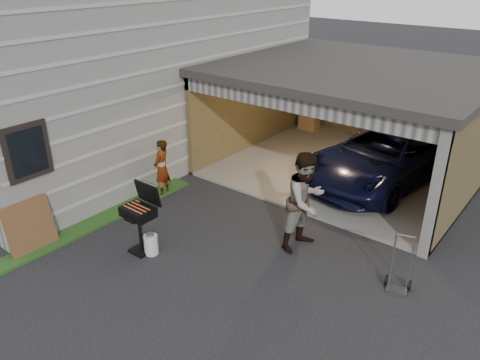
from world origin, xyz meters
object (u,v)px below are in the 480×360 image
object	(u,v)px
woman	(162,168)
bbq_grill	(140,214)
minivan	(385,158)
man	(306,201)
plywood_panel	(30,227)
hand_truck	(398,279)
propane_tank	(151,245)

from	to	relation	value
woman	bbq_grill	bearing A→B (deg)	20.21
minivan	man	distance (m)	3.91
plywood_panel	hand_truck	world-z (taller)	hand_truck
bbq_grill	hand_truck	bearing A→B (deg)	24.13
hand_truck	bbq_grill	bearing A→B (deg)	-170.62
bbq_grill	man	bearing A→B (deg)	41.77
man	hand_truck	world-z (taller)	man
woman	man	world-z (taller)	man
woman	hand_truck	world-z (taller)	woman
woman	man	bearing A→B (deg)	75.77
bbq_grill	propane_tank	world-z (taller)	bbq_grill
woman	plywood_panel	xyz separation A→B (m)	(-0.24, -3.31, -0.19)
man	bbq_grill	size ratio (longest dim) A/B	1.44
bbq_grill	hand_truck	distance (m)	4.95
woman	bbq_grill	distance (m)	2.47
woman	man	xyz separation A→B (m)	(3.92, 0.20, 0.29)
plywood_panel	hand_truck	xyz separation A→B (m)	(6.22, 3.36, -0.32)
minivan	woman	distance (m)	5.69
hand_truck	plywood_panel	bearing A→B (deg)	-166.40
man	plywood_panel	size ratio (longest dim) A/B	1.88
man	hand_truck	xyz separation A→B (m)	(2.06, -0.16, -0.81)
minivan	hand_truck	distance (m)	4.56
man	minivan	bearing A→B (deg)	9.08
plywood_panel	hand_truck	bearing A→B (deg)	28.35
minivan	woman	xyz separation A→B (m)	(-3.95, -4.09, 0.03)
bbq_grill	propane_tank	size ratio (longest dim) A/B	3.44
minivan	hand_truck	xyz separation A→B (m)	(2.03, -4.05, -0.49)
woman	bbq_grill	xyz separation A→B (m)	(1.50, -1.96, 0.12)
hand_truck	man	bearing A→B (deg)	160.87
minivan	plywood_panel	bearing A→B (deg)	-111.14
minivan	hand_truck	bearing A→B (deg)	-55.06
man	bbq_grill	xyz separation A→B (m)	(-2.42, -2.16, -0.17)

